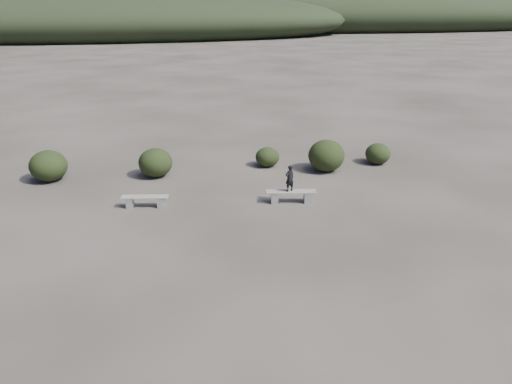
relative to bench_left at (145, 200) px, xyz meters
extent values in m
plane|color=#2D2723|center=(3.44, -5.40, -0.24)|extent=(1200.00, 1200.00, 0.00)
cube|color=slate|center=(-0.53, 0.05, -0.07)|extent=(0.25, 0.33, 0.36)
cube|color=slate|center=(0.53, -0.05, -0.07)|extent=(0.25, 0.33, 0.36)
cube|color=gray|center=(0.00, 0.00, 0.14)|extent=(1.63, 0.50, 0.04)
cube|color=slate|center=(4.49, -0.22, -0.05)|extent=(0.28, 0.36, 0.39)
cube|color=slate|center=(5.65, -0.34, -0.05)|extent=(0.28, 0.36, 0.39)
cube|color=gray|center=(5.07, -0.28, 0.17)|extent=(1.77, 0.55, 0.05)
imported|color=black|center=(5.00, -0.27, 0.67)|extent=(0.40, 0.34, 0.94)
ellipsoid|color=black|center=(0.22, 3.20, 0.34)|extent=(1.35, 1.35, 1.16)
ellipsoid|color=black|center=(4.89, 3.88, 0.17)|extent=(1.03, 1.03, 0.82)
ellipsoid|color=black|center=(7.22, 2.95, 0.42)|extent=(1.51, 1.51, 1.32)
ellipsoid|color=black|center=(9.70, 3.58, 0.21)|extent=(1.08, 1.08, 0.90)
ellipsoid|color=black|center=(-3.92, 3.26, 0.37)|extent=(1.45, 1.45, 1.22)
ellipsoid|color=black|center=(-21.56, 84.60, 2.46)|extent=(110.00, 40.00, 12.00)
ellipsoid|color=black|center=(38.44, 104.60, 2.91)|extent=(120.00, 44.00, 14.00)
ellipsoid|color=#2B342A|center=(3.44, 154.60, 5.16)|extent=(190.00, 64.00, 24.00)
camera|label=1|loc=(1.62, -16.27, 6.52)|focal=35.00mm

